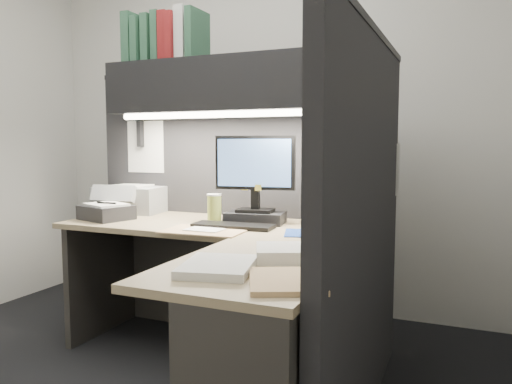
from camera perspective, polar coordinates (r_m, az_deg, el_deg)
wall_back at (r=3.63m, az=0.94°, el=8.38°), size 3.50×0.04×2.70m
partition_back at (r=3.11m, az=-2.52°, el=-1.29°), size 1.90×0.06×1.60m
partition_right at (r=2.10m, az=12.22°, el=-4.68°), size 0.06×1.50×1.60m
desk at (r=2.20m, az=-3.71°, el=-13.74°), size 1.70×1.53×0.73m
overhead_shelf at (r=2.90m, az=-2.42°, el=12.08°), size 1.55×0.34×0.30m
task_light_tube at (r=2.76m, az=-3.67°, el=8.86°), size 1.32×0.04×0.04m
monitor at (r=2.75m, az=-0.09°, el=0.39°), size 0.45×0.24×0.48m
keyboard at (r=2.62m, az=-2.63°, el=-3.89°), size 0.44×0.17×0.02m
mousepad at (r=2.46m, az=6.20°, el=-4.71°), size 0.30×0.28×0.00m
mouse at (r=2.46m, az=6.53°, el=-4.26°), size 0.06×0.09×0.03m
telephone at (r=2.73m, az=9.76°, el=-2.85°), size 0.28×0.29×0.09m
coffee_cup at (r=2.81m, az=-4.78°, el=-1.93°), size 0.10×0.10×0.15m
printer at (r=3.33m, az=-13.85°, el=-0.78°), size 0.45×0.40×0.16m
notebook_stack at (r=3.03m, az=-16.74°, el=-2.25°), size 0.33×0.30×0.08m
open_folder at (r=2.52m, az=-5.92°, el=-4.42°), size 0.42×0.29×0.01m
paper_stack_a at (r=1.91m, az=3.93°, el=-6.97°), size 0.32×0.30×0.05m
paper_stack_b at (r=1.75m, az=-4.33°, el=-8.50°), size 0.30×0.34×0.03m
manila_stack at (r=1.60m, az=3.47°, el=-10.08°), size 0.33×0.36×0.02m
binder_row at (r=3.17m, az=-10.28°, el=16.85°), size 0.50×0.26×0.31m
pinned_papers at (r=2.59m, az=1.74°, el=3.00°), size 1.76×1.31×0.51m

